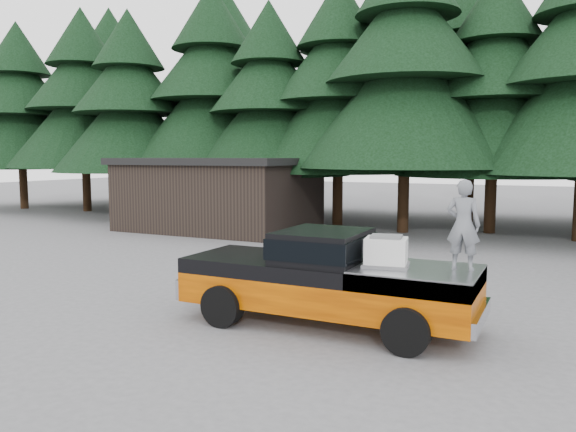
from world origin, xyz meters
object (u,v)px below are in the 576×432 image
at_px(pickup_truck, 327,293).
at_px(air_compressor, 386,253).
at_px(utility_building, 220,193).
at_px(man_on_bed, 463,225).

height_order(pickup_truck, air_compressor, air_compressor).
height_order(pickup_truck, utility_building, utility_building).
distance_m(pickup_truck, utility_building, 15.68).
xyz_separation_m(air_compressor, man_on_bed, (1.33, 0.33, 0.56)).
bearing_deg(utility_building, pickup_truck, -49.35).
bearing_deg(man_on_bed, air_compressor, 15.95).
distance_m(air_compressor, man_on_bed, 1.48).
height_order(air_compressor, man_on_bed, man_on_bed).
relative_size(pickup_truck, man_on_bed, 3.65).
distance_m(pickup_truck, air_compressor, 1.53).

